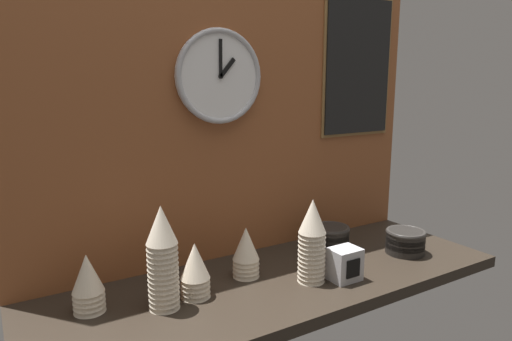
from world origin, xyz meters
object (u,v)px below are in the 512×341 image
(bowl_stack_far_right, at_px, (405,241))
(menu_board, at_px, (358,67))
(cup_stack_center_right, at_px, (312,241))
(cup_stack_center, at_px, (246,252))
(cup_stack_far_left, at_px, (88,283))
(napkin_dispenser, at_px, (345,264))
(cup_stack_center_left, at_px, (195,270))
(bowl_stack_right, at_px, (330,236))
(cup_stack_left, at_px, (163,258))
(wall_clock, at_px, (220,76))

(bowl_stack_far_right, relative_size, menu_board, 0.26)
(cup_stack_center_right, relative_size, bowl_stack_far_right, 1.87)
(cup_stack_center, xyz_separation_m, menu_board, (0.65, 0.19, 0.61))
(cup_stack_far_left, distance_m, napkin_dispenser, 0.79)
(cup_stack_center_left, distance_m, menu_board, 1.08)
(menu_board, bearing_deg, cup_stack_center_left, -164.65)
(bowl_stack_right, relative_size, bowl_stack_far_right, 1.00)
(cup_stack_left, relative_size, napkin_dispenser, 2.85)
(cup_stack_far_left, distance_m, wall_clock, 0.78)
(bowl_stack_right, height_order, napkin_dispenser, napkin_dispenser)
(cup_stack_center_right, bearing_deg, bowl_stack_right, 38.11)
(bowl_stack_right, distance_m, napkin_dispenser, 0.28)
(menu_board, bearing_deg, bowl_stack_far_right, -94.55)
(bowl_stack_right, relative_size, wall_clock, 0.46)
(cup_stack_center_right, xyz_separation_m, cup_stack_left, (-0.47, 0.08, 0.02))
(cup_stack_far_left, bearing_deg, cup_stack_center_right, -14.41)
(cup_stack_left, bearing_deg, cup_stack_center, 11.53)
(cup_stack_center_left, xyz_separation_m, napkin_dispenser, (0.47, -0.14, -0.03))
(wall_clock, bearing_deg, cup_stack_left, -142.33)
(cup_stack_center_right, height_order, cup_stack_center, cup_stack_center_right)
(cup_stack_center_right, height_order, cup_stack_center_left, cup_stack_center_right)
(cup_stack_center, relative_size, bowl_stack_right, 1.16)
(cup_stack_left, xyz_separation_m, menu_board, (0.96, 0.25, 0.55))
(cup_stack_center, bearing_deg, bowl_stack_far_right, -12.19)
(cup_stack_far_left, height_order, bowl_stack_right, cup_stack_far_left)
(cup_stack_center_right, distance_m, bowl_stack_right, 0.33)
(cup_stack_far_left, bearing_deg, cup_stack_center_left, -14.25)
(cup_stack_left, distance_m, bowl_stack_right, 0.74)
(cup_stack_center, xyz_separation_m, wall_clock, (0.00, 0.18, 0.57))
(cup_stack_left, relative_size, bowl_stack_far_right, 2.07)
(cup_stack_center_left, height_order, napkin_dispenser, cup_stack_center_left)
(cup_stack_far_left, relative_size, menu_board, 0.30)
(cup_stack_center, height_order, wall_clock, wall_clock)
(cup_stack_center_left, height_order, menu_board, menu_board)
(napkin_dispenser, bearing_deg, cup_stack_center, 143.96)
(menu_board, bearing_deg, cup_stack_center_right, -145.74)
(cup_stack_left, bearing_deg, cup_stack_far_left, 154.36)
(napkin_dispenser, bearing_deg, cup_stack_center_right, 153.80)
(wall_clock, bearing_deg, bowl_stack_far_right, -26.74)
(napkin_dispenser, bearing_deg, wall_clock, 125.23)
(cup_stack_center_right, xyz_separation_m, cup_stack_center_left, (-0.37, 0.10, -0.05))
(bowl_stack_right, bearing_deg, cup_stack_center, -173.00)
(cup_stack_left, xyz_separation_m, bowl_stack_right, (0.72, 0.11, -0.10))
(menu_board, bearing_deg, bowl_stack_right, -150.13)
(cup_stack_left, distance_m, bowl_stack_far_right, 0.94)
(menu_board, height_order, napkin_dispenser, menu_board)
(cup_stack_center_right, relative_size, cup_stack_far_left, 1.62)
(bowl_stack_right, bearing_deg, menu_board, 29.87)
(bowl_stack_far_right, bearing_deg, cup_stack_center, 167.81)
(cup_stack_far_left, xyz_separation_m, napkin_dispenser, (0.76, -0.22, -0.03))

